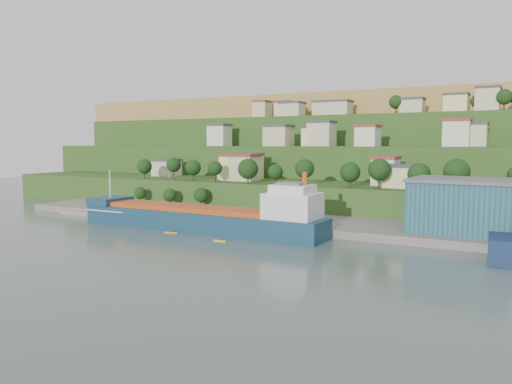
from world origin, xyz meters
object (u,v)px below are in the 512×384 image
Objects in this scene: warehouse at (480,206)px; kayak_orange at (171,232)px; cargo_ship_near at (206,220)px; caravan at (126,208)px.

warehouse is 75.62m from kayak_orange.
cargo_ship_near is 12.30× the size of caravan.
caravan is at bearing -172.83° from warehouse.
kayak_orange is at bearing -128.71° from cargo_ship_near.
caravan is at bearing 133.94° from kayak_orange.
cargo_ship_near is 20.36× the size of kayak_orange.
warehouse is 5.49× the size of caravan.
cargo_ship_near reaches higher than caravan.
kayak_orange is (-5.91, -7.15, -2.68)m from cargo_ship_near.
kayak_orange is at bearing -157.06° from warehouse.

